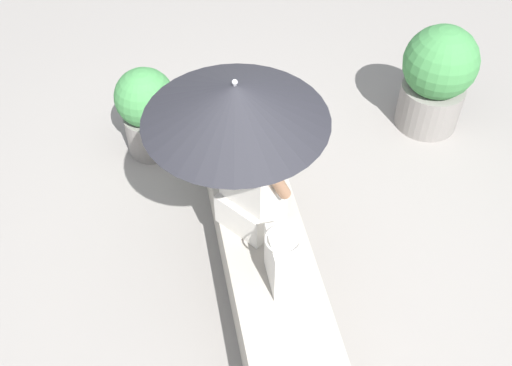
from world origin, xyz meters
The scene contains 9 objects.
ground_plane centered at (0.00, 0.00, 0.00)m, with size 14.00×14.00×0.00m, color gray.
stone_bench centered at (0.00, 0.00, 0.21)m, with size 2.54×0.51×0.42m, color #A8A093.
person_seated centered at (-0.03, -0.06, 0.81)m, with size 0.49×0.44×0.90m.
parasol centered at (-0.06, -0.13, 1.34)m, with size 0.99×0.99×1.06m.
handbag_black centered at (-0.79, 0.04, 0.57)m, with size 0.21×0.16×0.31m.
tote_bag_canvas centered at (0.43, 0.03, 0.60)m, with size 0.27×0.20×0.38m.
shoulder_bag_spare centered at (-0.49, -0.06, 0.57)m, with size 0.29×0.22×0.31m.
planter_near centered at (-1.13, 1.63, 0.46)m, with size 0.57×0.57×0.89m.
planter_far centered at (-1.26, -0.61, 0.39)m, with size 0.45×0.45×0.73m.
Camera 1 is at (2.24, -0.49, 3.21)m, focal length 41.07 mm.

